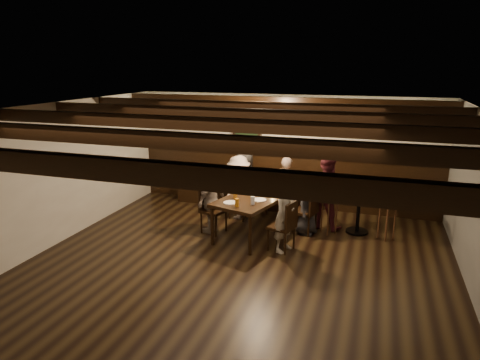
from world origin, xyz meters
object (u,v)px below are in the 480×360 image
(chair_right_far, at_px, (282,235))
(person_right_far, at_px, (285,212))
(person_bench_right, at_px, (326,191))
(bar_stool_left, at_px, (329,214))
(person_left_near, at_px, (239,187))
(chair_left_far, at_px, (213,218))
(person_bench_centre, at_px, (286,187))
(high_top_table, at_px, (359,199))
(dining_table, at_px, (259,197))
(chair_right_near, at_px, (305,219))
(person_left_far, at_px, (211,201))
(person_bench_left, at_px, (245,180))
(person_right_near, at_px, (308,203))
(chair_left_near, at_px, (240,206))
(bar_stool_right, at_px, (387,219))

(chair_right_far, distance_m, person_right_far, 0.41)
(person_bench_right, xyz_separation_m, bar_stool_left, (0.12, -0.28, -0.34))
(person_left_near, bearing_deg, person_bench_right, 105.26)
(chair_left_far, height_order, person_bench_centre, person_bench_centre)
(person_bench_right, height_order, person_right_far, person_bench_right)
(high_top_table, bearing_deg, person_right_far, -133.25)
(dining_table, height_order, chair_right_near, chair_right_near)
(person_right_far, xyz_separation_m, high_top_table, (1.12, 1.19, -0.02))
(chair_right_near, bearing_deg, high_top_table, -55.83)
(person_right_far, distance_m, high_top_table, 1.63)
(dining_table, relative_size, person_bench_centre, 1.71)
(person_left_far, height_order, high_top_table, person_left_far)
(person_bench_left, distance_m, person_right_near, 1.71)
(person_left_near, bearing_deg, chair_right_near, 90.00)
(chair_left_near, relative_size, person_left_near, 0.66)
(chair_right_far, distance_m, bar_stool_left, 1.18)
(person_bench_left, relative_size, person_bench_centre, 1.07)
(chair_right_near, relative_size, person_right_far, 0.65)
(bar_stool_left, distance_m, bar_stool_right, 1.00)
(bar_stool_left, xyz_separation_m, bar_stool_right, (1.00, 0.05, 0.00))
(chair_left_far, relative_size, high_top_table, 0.89)
(person_right_near, bearing_deg, chair_left_far, 121.50)
(chair_left_far, bearing_deg, chair_right_far, 90.00)
(chair_left_far, relative_size, person_right_far, 0.66)
(person_bench_centre, xyz_separation_m, person_left_near, (-0.88, -0.38, 0.02))
(chair_left_near, bearing_deg, person_left_near, -90.00)
(chair_left_near, bearing_deg, bar_stool_left, 96.68)
(high_top_table, bearing_deg, chair_right_far, -134.23)
(person_left_near, xyz_separation_m, bar_stool_left, (1.83, -0.28, -0.27))
(chair_left_far, distance_m, person_bench_left, 1.42)
(person_bench_centre, relative_size, person_right_near, 1.05)
(chair_right_far, relative_size, bar_stool_right, 0.86)
(chair_right_near, bearing_deg, bar_stool_right, -68.40)
(high_top_table, bearing_deg, person_right_near, -160.00)
(person_right_near, bearing_deg, high_top_table, -54.74)
(person_bench_left, distance_m, high_top_table, 2.42)
(chair_right_near, bearing_deg, bar_stool_left, -60.20)
(chair_left_far, distance_m, person_right_far, 1.52)
(person_bench_centre, relative_size, person_right_far, 0.93)
(high_top_table, bearing_deg, chair_right_near, -161.10)
(person_bench_left, bearing_deg, bar_stool_right, -178.58)
(chair_left_near, bearing_deg, dining_table, 57.92)
(chair_left_far, height_order, person_right_far, person_right_far)
(person_left_far, relative_size, person_right_near, 1.02)
(bar_stool_right, bearing_deg, chair_left_near, 174.89)
(high_top_table, bearing_deg, dining_table, -162.08)
(person_left_near, relative_size, person_right_far, 0.96)
(person_left_far, height_order, bar_stool_right, person_left_far)
(chair_left_far, relative_size, person_left_near, 0.69)
(dining_table, bearing_deg, person_left_near, 149.04)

